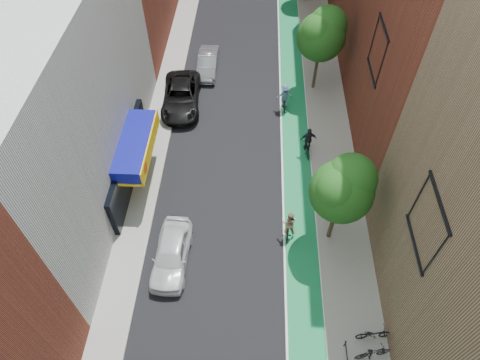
# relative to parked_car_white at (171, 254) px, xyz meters

# --- Properties ---
(bike_lane) EXTENTS (2.00, 68.00, 0.01)m
(bike_lane) POSITION_rel_parked_car_white_xyz_m (7.36, 17.97, -0.79)
(bike_lane) COLOR #157B53
(bike_lane) RESTS_ON ground
(sidewalk_left) EXTENTS (2.00, 68.00, 0.15)m
(sidewalk_left) POSITION_rel_parked_car_white_xyz_m (-2.64, 17.97, -0.72)
(sidewalk_left) COLOR gray
(sidewalk_left) RESTS_ON ground
(sidewalk_right) EXTENTS (3.00, 68.00, 0.15)m
(sidewalk_right) POSITION_rel_parked_car_white_xyz_m (9.86, 17.97, -0.72)
(sidewalk_right) COLOR gray
(sidewalk_right) RESTS_ON ground
(building_left_white) EXTENTS (8.00, 20.00, 12.00)m
(building_left_white) POSITION_rel_parked_car_white_xyz_m (-7.64, 5.97, 5.20)
(building_left_white) COLOR silver
(building_left_white) RESTS_ON ground
(tree_near) EXTENTS (3.40, 3.36, 6.42)m
(tree_near) POSITION_rel_parked_car_white_xyz_m (9.01, 1.99, 3.86)
(tree_near) COLOR #332619
(tree_near) RESTS_ON ground
(tree_mid) EXTENTS (3.55, 3.53, 6.74)m
(tree_mid) POSITION_rel_parked_car_white_xyz_m (9.01, 15.99, 4.09)
(tree_mid) COLOR #332619
(tree_mid) RESTS_ON ground
(parked_car_white) EXTENTS (2.03, 4.74, 1.59)m
(parked_car_white) POSITION_rel_parked_car_white_xyz_m (0.00, 0.00, 0.00)
(parked_car_white) COLOR silver
(parked_car_white) RESTS_ON ground
(parked_car_black) EXTENTS (3.09, 6.07, 1.64)m
(parked_car_black) POSITION_rel_parked_car_white_xyz_m (-1.24, 13.53, 0.02)
(parked_car_black) COLOR black
(parked_car_black) RESTS_ON ground
(parked_car_silver) EXTENTS (1.59, 4.45, 1.46)m
(parked_car_silver) POSITION_rel_parked_car_white_xyz_m (0.36, 17.96, -0.07)
(parked_car_silver) COLOR gray
(parked_car_silver) RESTS_ON ground
(cyclist_lane_near) EXTENTS (0.95, 1.63, 2.13)m
(cyclist_lane_near) POSITION_rel_parked_car_white_xyz_m (6.56, 2.03, 0.14)
(cyclist_lane_near) COLOR black
(cyclist_lane_near) RESTS_ON ground
(cyclist_lane_mid) EXTENTS (1.13, 1.60, 2.21)m
(cyclist_lane_mid) POSITION_rel_parked_car_white_xyz_m (8.06, 8.83, 0.11)
(cyclist_lane_mid) COLOR black
(cyclist_lane_mid) RESTS_ON ground
(cyclist_lane_far) EXTENTS (1.24, 1.63, 2.18)m
(cyclist_lane_far) POSITION_rel_parked_car_white_xyz_m (6.56, 13.40, 0.22)
(cyclist_lane_far) COLOR black
(cyclist_lane_far) RESTS_ON ground
(parked_bike_mid) EXTENTS (1.89, 0.91, 1.09)m
(parked_bike_mid) POSITION_rel_parked_car_white_xyz_m (10.40, -4.88, -0.10)
(parked_bike_mid) COLOR black
(parked_bike_mid) RESTS_ON sidewalk_right
(parked_bike_far) EXTENTS (1.84, 0.84, 0.93)m
(parked_bike_far) POSITION_rel_parked_car_white_xyz_m (10.59, -3.93, -0.18)
(parked_bike_far) COLOR black
(parked_bike_far) RESTS_ON sidewalk_right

